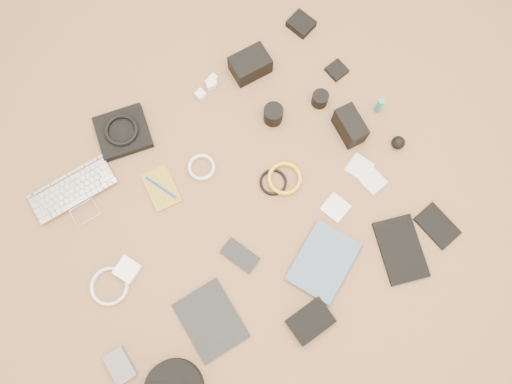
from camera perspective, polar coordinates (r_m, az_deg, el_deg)
laptop at (r=1.89m, az=-19.60°, el=-0.87°), size 0.32×0.24×0.02m
headphone_pouch at (r=1.92m, az=-14.96°, el=6.60°), size 0.23×0.22×0.03m
headphones at (r=1.90m, az=-15.15°, el=6.86°), size 0.15×0.15×0.02m
charger_a at (r=1.93m, az=-6.36°, el=10.99°), size 0.04×0.04×0.03m
charger_b at (r=1.94m, az=-5.22°, el=12.13°), size 0.04×0.04×0.03m
charger_c at (r=1.96m, az=-4.89°, el=12.84°), size 0.03×0.03×0.02m
charger_d at (r=1.95m, az=-5.02°, el=12.38°), size 0.04×0.04×0.03m
dslr_camera at (r=1.94m, az=-0.67°, el=14.34°), size 0.15×0.11×0.08m
lens_pouch at (r=2.07m, az=5.17°, el=18.59°), size 0.10×0.11×0.03m
notebook_olive at (r=1.83m, az=-10.78°, el=0.46°), size 0.12×0.17×0.01m
pen_blue at (r=1.83m, az=-10.83°, el=0.53°), size 0.05×0.13×0.01m
cable_white_a at (r=1.83m, az=-6.22°, el=2.77°), size 0.12×0.12×0.01m
lens_a at (r=1.86m, az=1.98°, el=8.84°), size 0.09×0.09×0.08m
lens_b at (r=1.91m, az=7.33°, el=10.51°), size 0.07×0.07×0.06m
card_reader at (r=1.99m, az=9.21°, el=13.58°), size 0.07×0.07×0.02m
power_brick at (r=1.80m, az=-14.47°, el=-8.59°), size 0.10×0.10×0.03m
cable_white_b at (r=1.82m, az=-16.35°, el=-10.30°), size 0.15×0.15×0.01m
cable_black at (r=1.81m, az=1.97°, el=1.09°), size 0.11×0.11×0.01m
cable_yellow at (r=1.81m, az=3.27°, el=1.48°), size 0.16×0.16×0.01m
flash at (r=1.86m, az=10.68°, el=7.41°), size 0.09×0.14×0.10m
lens_cleaner at (r=1.92m, az=13.91°, el=9.56°), size 0.03×0.03×0.08m
battery_charger at (r=1.80m, az=-15.24°, el=-18.63°), size 0.08×0.11×0.03m
tablet at (r=1.75m, az=-5.18°, el=-14.41°), size 0.20×0.24×0.01m
phone at (r=1.76m, az=-1.84°, el=-7.26°), size 0.10×0.14×0.01m
filter_case_left at (r=1.81m, az=9.08°, el=-1.77°), size 0.10×0.10×0.01m
filter_case_mid at (r=1.86m, az=11.73°, el=2.77°), size 0.10×0.10×0.01m
filter_case_right at (r=1.86m, az=13.25°, el=1.18°), size 0.08×0.08×0.01m
air_blower at (r=1.90m, az=15.94°, el=5.45°), size 0.05×0.05×0.05m
drive_case at (r=1.74m, az=6.25°, el=-14.47°), size 0.14×0.10×0.04m
paperback at (r=1.77m, az=10.33°, el=-9.35°), size 0.29×0.26×0.02m
notebook_black_a at (r=1.83m, az=16.21°, el=-6.34°), size 0.22×0.26×0.02m
notebook_black_b at (r=1.88m, az=20.01°, el=-3.65°), size 0.11×0.15×0.01m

